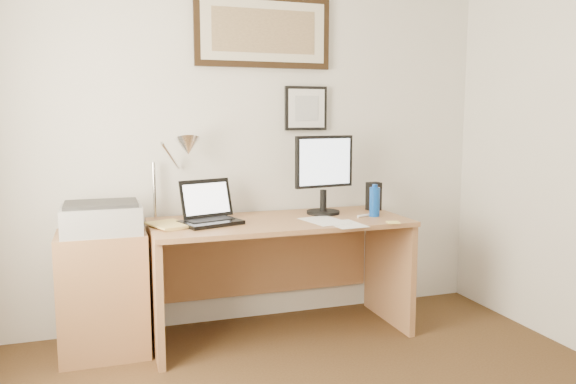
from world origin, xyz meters
name	(u,v)px	position (x,y,z in m)	size (l,w,h in m)	color
wall_back	(242,138)	(0.00, 2.00, 1.25)	(3.50, 0.02, 2.50)	silver
side_cabinet	(104,293)	(-0.92, 1.68, 0.36)	(0.50, 0.40, 0.73)	#94643E
water_bottle	(375,202)	(0.77, 1.55, 0.84)	(0.07, 0.07, 0.19)	#0C40A4
bottle_cap	(375,186)	(0.77, 1.55, 0.95)	(0.03, 0.03, 0.02)	#0C40A4
speaker	(374,196)	(0.88, 1.78, 0.85)	(0.09, 0.08, 0.19)	black
paper_sheet_a	(346,224)	(0.48, 1.36, 0.75)	(0.19, 0.27, 0.00)	white
paper_sheet_b	(325,221)	(0.40, 1.49, 0.75)	(0.22, 0.31, 0.00)	white
sticky_pad	(393,222)	(0.77, 1.29, 0.76)	(0.07, 0.07, 0.01)	#F8DF75
marker_pen	(365,215)	(0.71, 1.56, 0.76)	(0.02, 0.02, 0.14)	white
book	(154,227)	(-0.63, 1.59, 0.76)	(0.20, 0.27, 0.02)	#E3C36A
desk	(276,253)	(0.15, 1.72, 0.51)	(1.60, 0.70, 0.75)	#94643E
laptop	(209,214)	(-0.29, 1.66, 0.81)	(0.40, 0.39, 0.26)	black
lcd_monitor	(324,171)	(0.49, 1.74, 1.04)	(0.42, 0.22, 0.52)	black
printer	(102,218)	(-0.91, 1.66, 0.82)	(0.44, 0.34, 0.18)	#A3A3A6
desk_lamp	(185,150)	(-0.41, 1.81, 1.19)	(0.29, 0.27, 0.53)	white
picture_large	(264,31)	(0.15, 1.97, 1.95)	(0.92, 0.04, 0.47)	black
picture_small	(306,108)	(0.45, 1.97, 1.45)	(0.30, 0.03, 0.30)	black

